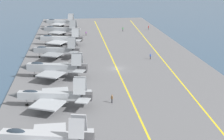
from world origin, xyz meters
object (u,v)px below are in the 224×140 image
parked_jet_seventh (60,30)px  parked_jet_fourth (54,68)px  parked_jet_second (42,139)px  parked_jet_eighth (60,22)px  crew_green_vest (123,29)px  crew_blue_vest (150,56)px  parked_jet_sixth (60,39)px  crew_brown_vest (112,98)px  crew_red_vest (149,27)px  parked_jet_third (52,96)px  parked_jet_fifth (55,50)px  crew_purple_vest (86,33)px

parked_jet_seventh → parked_jet_fourth: bearing=179.8°
parked_jet_second → parked_jet_eighth: bearing=0.1°
crew_green_vest → crew_blue_vest: crew_green_vest is taller
parked_jet_sixth → crew_brown_vest: parked_jet_sixth is taller
crew_green_vest → crew_blue_vest: size_ratio=1.01×
crew_red_vest → crew_brown_vest: size_ratio=0.99×
parked_jet_seventh → crew_blue_vest: parked_jet_seventh is taller
parked_jet_third → crew_green_vest: (79.16, -25.77, -1.35)m
parked_jet_seventh → crew_blue_vest: size_ratio=9.49×
parked_jet_sixth → crew_brown_vest: size_ratio=9.59×
parked_jet_second → parked_jet_fourth: size_ratio=0.92×
crew_brown_vest → parked_jet_third: bearing=93.1°
parked_jet_fifth → parked_jet_sixth: (17.81, -1.01, -0.15)m
parked_jet_third → parked_jet_seventh: (72.07, 0.29, 0.26)m
crew_red_vest → crew_brown_vest: bearing=162.4°
crew_purple_vest → parked_jet_third: bearing=172.2°
parked_jet_sixth → crew_purple_vest: 19.06m
parked_jet_fifth → crew_blue_vest: bearing=-99.1°
parked_jet_sixth → crew_blue_vest: bearing=-129.5°
parked_jet_sixth → crew_purple_vest: parked_jet_sixth is taller
parked_jet_fourth → crew_purple_vest: 54.12m
crew_brown_vest → crew_purple_vest: (71.06, 1.89, -0.02)m
parked_jet_seventh → crew_green_vest: (7.09, -26.07, -1.61)m
crew_green_vest → crew_red_vest: bearing=-76.5°
parked_jet_eighth → crew_brown_vest: (-91.56, -12.63, -1.52)m
parked_jet_sixth → crew_blue_vest: parked_jet_sixth is taller
parked_jet_second → crew_green_vest: 100.65m
parked_jet_fifth → parked_jet_eighth: (54.58, -0.13, 0.05)m
parked_jet_sixth → crew_green_vest: size_ratio=9.63×
parked_jet_seventh → crew_brown_vest: 72.46m
parked_jet_third → parked_jet_seventh: 72.07m
parked_jet_second → crew_blue_vest: 58.13m
parked_jet_fifth → parked_jet_seventh: 34.45m
parked_jet_third → parked_jet_fifth: parked_jet_fifth is taller
crew_green_vest → crew_red_vest: size_ratio=1.01×
parked_jet_third → crew_red_vest: bearing=-24.6°
parked_jet_second → parked_jet_seventh: size_ratio=0.95×
parked_jet_fifth → crew_brown_vest: parked_jet_fifth is taller
parked_jet_fifth → crew_blue_vest: size_ratio=8.94×
parked_jet_eighth → crew_purple_vest: 23.20m
parked_jet_seventh → crew_blue_vest: 47.66m
crew_red_vest → parked_jet_seventh: bearing=104.7°
parked_jet_sixth → parked_jet_eighth: 36.77m
parked_jet_eighth → crew_blue_vest: 65.40m
parked_jet_seventh → crew_red_vest: bearing=-75.3°
parked_jet_eighth → crew_purple_vest: size_ratio=8.88×
crew_green_vest → crew_brown_vest: 79.76m
parked_jet_third → parked_jet_fourth: parked_jet_fourth is taller
crew_red_vest → crew_brown_vest: crew_brown_vest is taller
crew_purple_vest → parked_jet_second: bearing=173.3°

